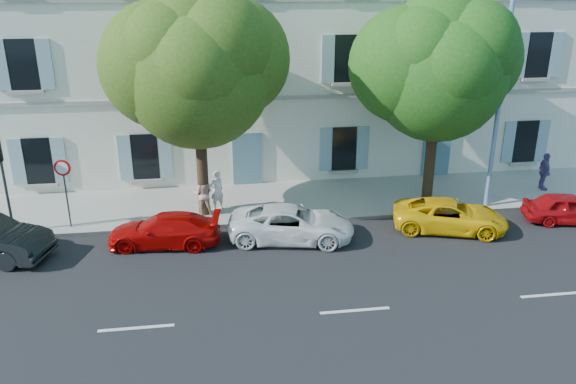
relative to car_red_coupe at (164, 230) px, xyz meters
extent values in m
plane|color=black|center=(5.53, -1.07, -0.56)|extent=(90.00, 90.00, 0.00)
cube|color=#A09E96|center=(5.53, 3.38, -0.49)|extent=(36.00, 4.50, 0.15)
cube|color=#9E998E|center=(5.53, 1.21, -0.48)|extent=(36.00, 0.16, 0.16)
cube|color=white|center=(5.53, 9.13, 5.44)|extent=(28.00, 7.00, 12.00)
imported|color=#B00605|center=(0.00, 0.00, 0.00)|extent=(4.04, 2.00, 1.13)
imported|color=white|center=(4.46, -0.19, 0.05)|extent=(4.74, 2.82, 1.23)
imported|color=yellow|center=(10.38, -0.20, 0.01)|extent=(4.52, 3.04, 1.15)
imported|color=#AB0A0E|center=(15.20, -0.16, 0.01)|extent=(3.55, 1.99, 1.14)
cylinder|color=#3A2819|center=(1.39, 2.33, 1.28)|extent=(0.43, 0.43, 3.39)
ellipsoid|color=#42661A|center=(1.39, 2.33, 5.02)|extent=(5.43, 5.43, 5.97)
cylinder|color=#3A2819|center=(10.55, 2.47, 1.21)|extent=(0.43, 0.43, 3.25)
ellipsoid|color=#29661A|center=(10.55, 2.47, 4.81)|extent=(5.28, 5.28, 5.81)
cylinder|color=#383A3D|center=(-5.49, 1.55, 1.07)|extent=(0.10, 0.10, 2.96)
cylinder|color=#383A3D|center=(-3.54, 1.76, 0.69)|extent=(0.06, 0.06, 2.20)
cylinder|color=red|center=(-3.54, 1.73, 1.89)|extent=(0.60, 0.13, 0.60)
cylinder|color=#7293BF|center=(12.70, 1.54, 3.96)|extent=(0.17, 0.17, 8.74)
imported|color=silver|center=(1.90, 2.71, 0.39)|extent=(0.70, 0.62, 1.61)
imported|color=tan|center=(1.36, 2.33, 0.43)|extent=(0.89, 0.73, 1.69)
imported|color=#634C8B|center=(16.03, 2.99, 0.41)|extent=(0.55, 1.02, 1.65)
camera|label=1|loc=(1.73, -18.26, 8.08)|focal=35.00mm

